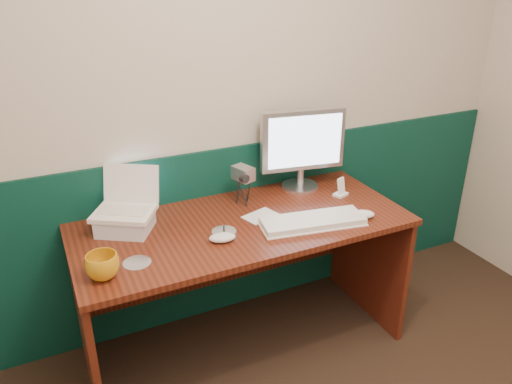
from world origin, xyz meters
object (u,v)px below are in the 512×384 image
camcorder (243,187)px  laptop (122,193)px  mug (102,266)px  desk (244,287)px  monitor (301,149)px  keyboard (313,222)px

camcorder → laptop: bearing=164.6°
laptop → mug: 0.41m
desk → laptop: laptop is taller
desk → monitor: (0.45, 0.24, 0.60)m
desk → camcorder: 0.51m
desk → mug: mug is taller
desk → keyboard: 0.51m
monitor → mug: size_ratio=3.47×
desk → camcorder: camcorder is taller
laptop → desk: bearing=15.3°
laptop → monitor: 0.98m
laptop → keyboard: 0.89m
mug → laptop: bearing=65.3°
desk → monitor: size_ratio=3.50×
mug → monitor: bearing=20.7°
mug → desk: bearing=15.8°
monitor → desk: bearing=-142.8°
monitor → keyboard: 0.48m
keyboard → laptop: bearing=168.2°
mug → camcorder: (0.77, 0.38, 0.04)m
monitor → mug: monitor is taller
laptop → mug: (-0.16, -0.35, -0.14)m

